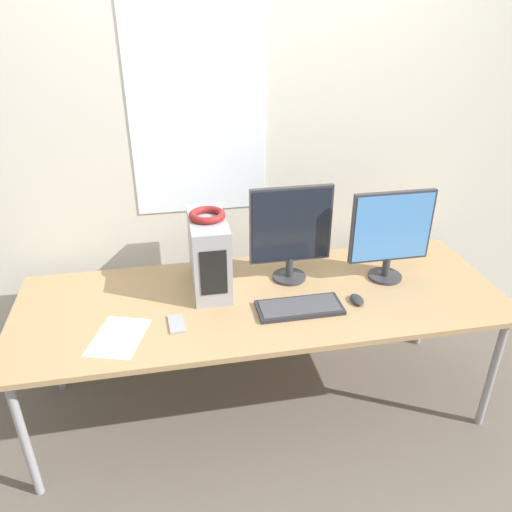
# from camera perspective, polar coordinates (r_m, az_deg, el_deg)

# --- Properties ---
(ground_plane) EXTENTS (14.00, 14.00, 0.00)m
(ground_plane) POSITION_cam_1_polar(r_m,az_deg,el_deg) (2.68, 2.67, -22.98)
(ground_plane) COLOR #665B51
(wall_back) EXTENTS (8.00, 0.07, 2.70)m
(wall_back) POSITION_cam_1_polar(r_m,az_deg,el_deg) (2.78, -1.62, 12.68)
(wall_back) COLOR beige
(wall_back) RESTS_ON ground_plane
(desk) EXTENTS (2.43, 0.88, 0.72)m
(desk) POSITION_cam_1_polar(r_m,az_deg,el_deg) (2.54, 0.73, -5.46)
(desk) COLOR tan
(desk) RESTS_ON ground_plane
(pc_tower) EXTENTS (0.18, 0.41, 0.39)m
(pc_tower) POSITION_cam_1_polar(r_m,az_deg,el_deg) (2.52, -5.39, 0.28)
(pc_tower) COLOR #9E9EA3
(pc_tower) RESTS_ON desk
(headphones) EXTENTS (0.18, 0.18, 0.03)m
(headphones) POSITION_cam_1_polar(r_m,az_deg,el_deg) (2.43, -5.61, 4.69)
(headphones) COLOR maroon
(headphones) RESTS_ON pc_tower
(monitor_main) EXTENTS (0.43, 0.18, 0.52)m
(monitor_main) POSITION_cam_1_polar(r_m,az_deg,el_deg) (2.55, 4.00, 2.92)
(monitor_main) COLOR #333338
(monitor_main) RESTS_ON desk
(monitor_right_near) EXTENTS (0.43, 0.18, 0.49)m
(monitor_right_near) POSITION_cam_1_polar(r_m,az_deg,el_deg) (2.65, 15.17, 2.61)
(monitor_right_near) COLOR #333338
(monitor_right_near) RESTS_ON desk
(keyboard) EXTENTS (0.41, 0.18, 0.02)m
(keyboard) POSITION_cam_1_polar(r_m,az_deg,el_deg) (2.43, 5.00, -5.87)
(keyboard) COLOR #28282D
(keyboard) RESTS_ON desk
(mouse) EXTENTS (0.06, 0.11, 0.03)m
(mouse) POSITION_cam_1_polar(r_m,az_deg,el_deg) (2.52, 11.47, -4.90)
(mouse) COLOR #2D2D2D
(mouse) RESTS_ON desk
(cell_phone) EXTENTS (0.08, 0.15, 0.01)m
(cell_phone) POSITION_cam_1_polar(r_m,az_deg,el_deg) (2.35, -9.08, -7.66)
(cell_phone) COLOR #99999E
(cell_phone) RESTS_ON desk
(paper_sheet_left) EXTENTS (0.29, 0.35, 0.00)m
(paper_sheet_left) POSITION_cam_1_polar(r_m,az_deg,el_deg) (2.33, -15.45, -8.92)
(paper_sheet_left) COLOR white
(paper_sheet_left) RESTS_ON desk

